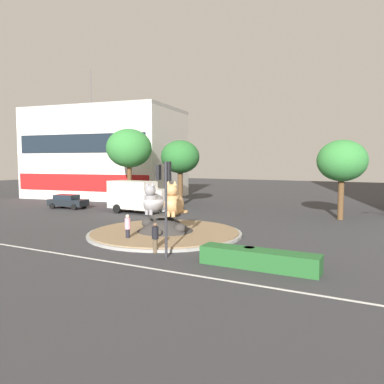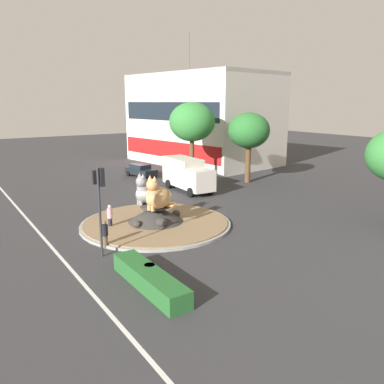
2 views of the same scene
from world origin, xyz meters
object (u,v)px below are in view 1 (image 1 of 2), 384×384
traffic_light_mast (165,188)px  sedan_on_far_lane (68,201)px  broadleaf_tree_behind_island (342,161)px  delivery_box_truck (139,196)px  litter_bin (249,256)px  cat_statue_calico (174,203)px  shophouse_block (107,154)px  second_tree_near_tower (129,149)px  pedestrian_black_shirt (155,237)px  third_tree_left (180,157)px  cat_statue_grey (153,202)px  pedestrian_pink_shirt (128,227)px

traffic_light_mast → sedan_on_far_lane: bearing=55.0°
broadleaf_tree_behind_island → delivery_box_truck: size_ratio=1.02×
broadleaf_tree_behind_island → litter_bin: 18.63m
cat_statue_calico → shophouse_block: bearing=-145.5°
shophouse_block → second_tree_near_tower: bearing=-48.1°
pedestrian_black_shirt → cat_statue_calico: bearing=39.8°
broadleaf_tree_behind_island → second_tree_near_tower: 21.86m
third_tree_left → delivery_box_truck: bearing=-92.2°
shophouse_block → pedestrian_black_shirt: 35.98m
cat_statue_grey → litter_bin: size_ratio=2.61×
traffic_light_mast → second_tree_near_tower: 22.25m
second_tree_near_tower → delivery_box_truck: second_tree_near_tower is taller
pedestrian_pink_shirt → broadleaf_tree_behind_island: bearing=-24.1°
shophouse_block → sedan_on_far_lane: (5.40, -12.84, -5.52)m
shophouse_block → litter_bin: bearing=-47.5°
sedan_on_far_lane → delivery_box_truck: 9.27m
sedan_on_far_lane → cat_statue_grey: bearing=-33.5°
pedestrian_black_shirt → second_tree_near_tower: bearing=63.2°
cat_statue_calico → pedestrian_black_shirt: size_ratio=1.52×
broadleaf_tree_behind_island → delivery_box_truck: (-18.43, -5.10, -3.51)m
shophouse_block → litter_bin: 40.07m
second_tree_near_tower → sedan_on_far_lane: (-5.93, -3.41, -5.81)m
second_tree_near_tower → pedestrian_black_shirt: second_tree_near_tower is taller
cat_statue_grey → broadleaf_tree_behind_island: bearing=135.7°
traffic_light_mast → third_tree_left: 24.24m
cat_statue_calico → second_tree_near_tower: bearing=-146.6°
cat_statue_grey → traffic_light_mast: bearing=34.8°
third_tree_left → sedan_on_far_lane: size_ratio=1.70×
pedestrian_black_shirt → delivery_box_truck: delivery_box_truck is taller
litter_bin → sedan_on_far_lane: bearing=154.4°
pedestrian_black_shirt → shophouse_block: bearing=66.9°
broadleaf_tree_behind_island → delivery_box_truck: 19.44m
cat_statue_grey → shophouse_block: (-21.97, 20.56, 4.01)m
pedestrian_black_shirt → pedestrian_pink_shirt: bearing=84.9°
traffic_light_mast → third_tree_left: size_ratio=0.68×
traffic_light_mast → third_tree_left: third_tree_left is taller
shophouse_block → sedan_on_far_lane: bearing=-75.5°
second_tree_near_tower → pedestrian_black_shirt: bearing=-48.6°
delivery_box_truck → litter_bin: delivery_box_truck is taller
pedestrian_pink_shirt → traffic_light_mast: bearing=-107.3°
shophouse_block → broadleaf_tree_behind_island: bearing=-20.5°
shophouse_block → third_tree_left: 15.54m
broadleaf_tree_behind_island → second_tree_near_tower: second_tree_near_tower is taller
shophouse_block → delivery_box_truck: bearing=-48.3°
traffic_light_mast → litter_bin: traffic_light_mast is taller
third_tree_left → litter_bin: (15.85, -20.65, -5.23)m
broadleaf_tree_behind_island → traffic_light_mast: bearing=-110.1°
second_tree_near_tower → traffic_light_mast: bearing=-47.5°
cat_statue_calico → pedestrian_black_shirt: bearing=3.5°
broadleaf_tree_behind_island → litter_bin: size_ratio=7.91×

